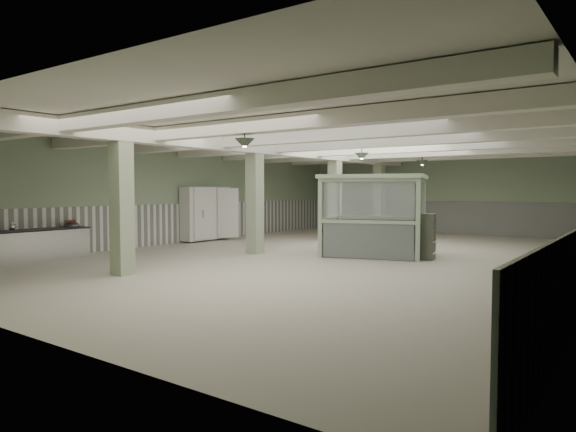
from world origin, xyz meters
The scene contains 26 objects.
floor centered at (0.00, 0.00, 0.00)m, with size 20.00×20.00×0.00m, color beige.
ceiling centered at (0.00, 0.00, 3.60)m, with size 14.00×20.00×0.02m, color silver.
wall_back centered at (0.00, 10.00, 1.80)m, with size 14.00×0.02×3.60m, color #92A987.
wall_left centered at (-7.00, 0.00, 1.80)m, with size 0.02×20.00×3.60m, color #92A987.
wainscot_left centered at (-6.97, 0.00, 0.75)m, with size 0.05×19.90×1.50m, color white.
wainscot_back centered at (0.00, 9.97, 0.75)m, with size 13.90×0.05×1.50m, color white.
girder centered at (-2.50, 0.00, 3.38)m, with size 0.45×19.90×0.40m, color white.
beam_a centered at (0.00, -7.50, 3.42)m, with size 13.90×0.35×0.32m, color white.
beam_b centered at (0.00, -5.00, 3.42)m, with size 13.90×0.35×0.32m, color white.
beam_c centered at (0.00, -2.50, 3.42)m, with size 13.90×0.35×0.32m, color white.
beam_d centered at (0.00, 0.00, 3.42)m, with size 13.90×0.35×0.32m, color white.
beam_e centered at (0.00, 2.50, 3.42)m, with size 13.90×0.35×0.32m, color white.
beam_f centered at (0.00, 5.00, 3.42)m, with size 13.90×0.35×0.32m, color white.
beam_g centered at (0.00, 7.50, 3.42)m, with size 13.90×0.35×0.32m, color white.
column_a centered at (-2.50, -6.00, 1.80)m, with size 0.42×0.42×3.60m, color #A4B390.
column_b centered at (-2.50, -1.00, 1.80)m, with size 0.42×0.42×3.60m, color #A4B390.
column_c centered at (-2.50, 4.00, 1.80)m, with size 0.42×0.42×3.60m, color #A4B390.
column_d centered at (-2.50, 8.00, 1.80)m, with size 0.42×0.42×3.60m, color #A4B390.
pendant_front centered at (0.50, -5.00, 3.05)m, with size 0.44×0.44×0.22m, color #334433.
pendant_mid centered at (0.50, 0.50, 3.05)m, with size 0.44×0.44×0.22m, color #334433.
pendant_back centered at (0.50, 5.50, 3.05)m, with size 0.44×0.44×0.22m, color #334433.
pitcher_far centered at (-6.56, -6.59, 1.02)m, with size 0.17×0.19×0.24m, color silver, non-canonical shape.
veg_colander centered at (-6.64, -4.77, 1.00)m, with size 0.46×0.46×0.21m, color #44454A, non-canonical shape.
walkin_cooler centered at (-6.62, 1.00, 1.04)m, with size 1.00×2.27×2.08m.
guard_booth centered at (0.71, 0.95, 1.70)m, with size 3.73×3.42×2.49m.
filing_cabinet centered at (2.45, 0.88, 0.67)m, with size 0.43×0.62×1.34m, color #4D5144.
Camera 1 is at (7.85, -13.62, 2.05)m, focal length 32.00 mm.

